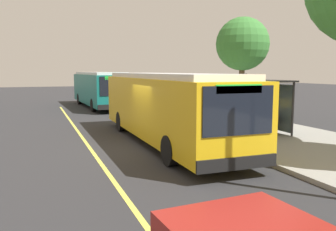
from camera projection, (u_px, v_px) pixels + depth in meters
ground_plane at (149, 148)px, 14.08m from camera, size 120.00×120.00×0.00m
sidewalk_curb at (274, 136)px, 16.16m from camera, size 44.00×6.40×0.15m
lane_stripe_center at (93, 152)px, 13.31m from camera, size 36.00×0.14×0.01m
transit_bus_main at (166, 105)px, 14.94m from camera, size 11.67×2.65×2.95m
transit_bus_second at (99, 88)px, 29.86m from camera, size 11.17×2.98×2.95m
bus_shelter at (264, 95)px, 16.81m from camera, size 2.90×1.60×2.48m
waiting_bench at (264, 122)px, 16.75m from camera, size 1.60×0.48×0.95m
route_sign_post at (245, 99)px, 13.99m from camera, size 0.44×0.08×2.80m
street_tree_downstreet at (243, 44)px, 22.59m from camera, size 3.40×3.40×6.32m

